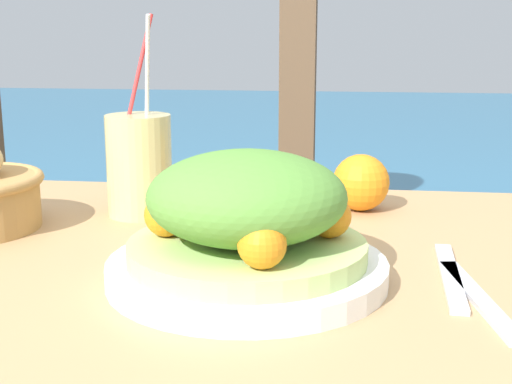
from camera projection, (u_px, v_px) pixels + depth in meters
patio_table at (241, 380)px, 0.71m from camera, size 0.92×0.73×0.72m
railing_fence at (297, 114)px, 1.44m from camera, size 2.80×0.08×1.14m
sea_backdrop at (327, 161)px, 3.98m from camera, size 12.00×4.00×0.42m
salad_plate at (247, 226)px, 0.64m from camera, size 0.26×0.26×0.12m
drink_glass at (139, 165)px, 0.87m from camera, size 0.08×0.08×0.24m
fork at (479, 298)px, 0.60m from camera, size 0.04×0.18×0.00m
knife at (451, 276)px, 0.65m from camera, size 0.02×0.18×0.00m
orange_near_basket at (361, 183)px, 0.89m from camera, size 0.07×0.07×0.07m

